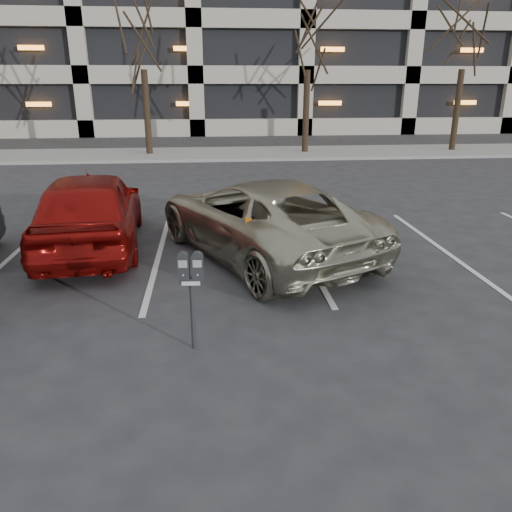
% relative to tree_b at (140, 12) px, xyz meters
% --- Properties ---
extents(ground, '(140.00, 140.00, 0.00)m').
position_rel_tree_b_xyz_m(ground, '(3.00, -16.00, -5.82)').
color(ground, '#28282B').
rests_on(ground, ground).
extents(sidewalk, '(80.00, 4.00, 0.12)m').
position_rel_tree_b_xyz_m(sidewalk, '(3.00, 0.00, -5.76)').
color(sidewalk, gray).
rests_on(sidewalk, ground).
extents(stall_lines, '(16.90, 5.20, 0.00)m').
position_rel_tree_b_xyz_m(stall_lines, '(1.60, -13.70, -5.82)').
color(stall_lines, silver).
rests_on(stall_lines, ground).
extents(tree_b, '(3.55, 3.55, 8.06)m').
position_rel_tree_b_xyz_m(tree_b, '(0.00, 0.00, 0.00)').
color(tree_b, black).
rests_on(tree_b, ground).
extents(tree_c, '(3.54, 3.54, 8.04)m').
position_rel_tree_b_xyz_m(tree_c, '(7.00, 0.00, -0.01)').
color(tree_c, black).
rests_on(tree_c, ground).
extents(tree_d, '(3.58, 3.58, 8.13)m').
position_rel_tree_b_xyz_m(tree_d, '(14.00, 0.00, 0.05)').
color(tree_d, black).
rests_on(tree_d, ground).
extents(parking_meter, '(0.32, 0.14, 1.25)m').
position_rel_tree_b_xyz_m(parking_meter, '(2.36, -17.21, -4.87)').
color(parking_meter, black).
rests_on(parking_meter, ground).
extents(suv_silver, '(4.43, 5.80, 1.47)m').
position_rel_tree_b_xyz_m(suv_silver, '(3.57, -13.71, -5.09)').
color(suv_silver, '#AAA791').
rests_on(suv_silver, ground).
extents(car_red, '(2.31, 4.79, 1.58)m').
position_rel_tree_b_xyz_m(car_red, '(0.26, -13.00, -5.04)').
color(car_red, maroon).
rests_on(car_red, ground).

